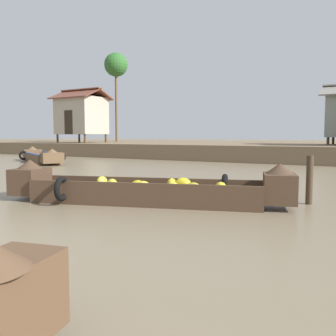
# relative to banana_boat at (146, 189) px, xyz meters

# --- Properties ---
(ground_plane) EXTENTS (300.00, 300.00, 0.00)m
(ground_plane) POSITION_rel_banana_boat_xyz_m (-0.73, 4.65, -0.30)
(ground_plane) COLOR #7A6B51
(riverbank_strip) EXTENTS (160.00, 20.00, 0.91)m
(riverbank_strip) POSITION_rel_banana_boat_xyz_m (-0.73, 22.34, 0.15)
(riverbank_strip) COLOR #756047
(riverbank_strip) RESTS_ON ground
(banana_boat) EXTENTS (6.04, 2.70, 0.89)m
(banana_boat) POSITION_rel_banana_boat_xyz_m (0.00, 0.00, 0.00)
(banana_boat) COLOR #473323
(banana_boat) RESTS_ON ground
(cargo_boat_upstream) EXTENTS (5.38, 3.61, 0.82)m
(cargo_boat_upstream) POSITION_rel_banana_boat_xyz_m (-11.68, 7.32, -0.02)
(cargo_boat_upstream) COLOR brown
(cargo_boat_upstream) RESTS_ON ground
(stilt_house_left) EXTENTS (3.97, 3.29, 4.20)m
(stilt_house_left) POSITION_rel_banana_boat_xyz_m (-16.45, 15.53, 2.77)
(stilt_house_left) COLOR #4C3826
(stilt_house_left) RESTS_ON riverbank_strip
(palm_tree_near) EXTENTS (2.10, 2.10, 7.92)m
(palm_tree_near) POSITION_rel_banana_boat_xyz_m (-16.73, 20.33, 7.34)
(palm_tree_near) COLOR brown
(palm_tree_near) RESTS_ON riverbank_strip
(mooring_post) EXTENTS (0.14, 0.14, 1.02)m
(mooring_post) POSITION_rel_banana_boat_xyz_m (3.00, 1.63, 0.21)
(mooring_post) COLOR #423323
(mooring_post) RESTS_ON ground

